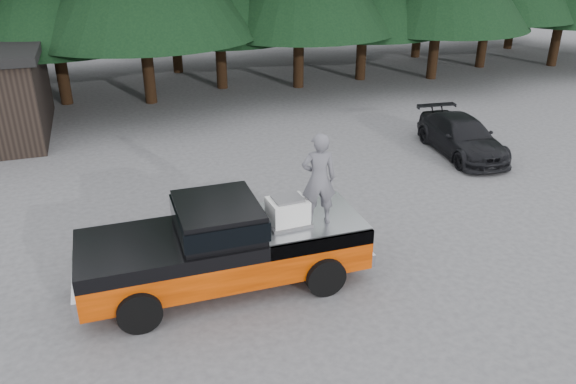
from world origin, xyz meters
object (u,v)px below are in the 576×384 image
object	(u,v)px
air_compressor	(288,212)
man_on_bed	(319,179)
parked_car	(462,136)
pickup_truck	(225,257)

from	to	relation	value
air_compressor	man_on_bed	xyz separation A→B (m)	(0.62, -0.10, 0.70)
man_on_bed	parked_car	xyz separation A→B (m)	(7.26, 5.37, -1.69)
man_on_bed	air_compressor	bearing A→B (deg)	1.70
air_compressor	man_on_bed	distance (m)	0.95
air_compressor	parked_car	xyz separation A→B (m)	(7.89, 5.27, -0.99)
man_on_bed	pickup_truck	bearing A→B (deg)	2.07
pickup_truck	man_on_bed	world-z (taller)	man_on_bed
man_on_bed	parked_car	world-z (taller)	man_on_bed
air_compressor	parked_car	world-z (taller)	air_compressor
parked_car	air_compressor	bearing A→B (deg)	-140.70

